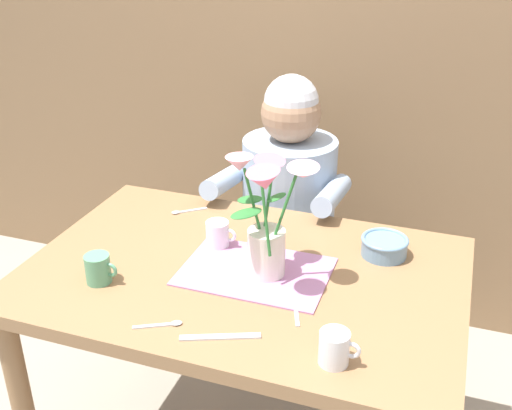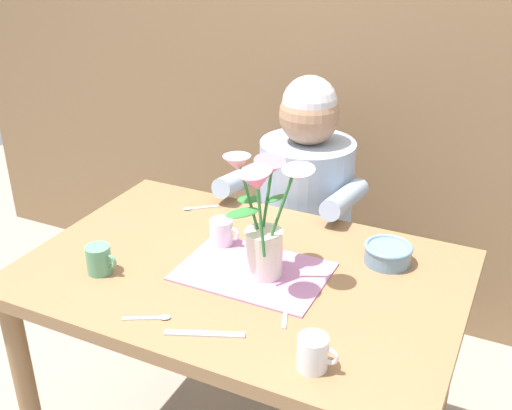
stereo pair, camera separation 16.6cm
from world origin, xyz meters
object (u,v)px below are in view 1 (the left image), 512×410
Objects in this scene: seated_person at (288,225)px; dinner_knife at (220,337)px; coffee_cup at (335,348)px; ceramic_mug at (98,269)px; ceramic_bowl at (384,246)px; tea_cup at (218,234)px; flower_vase at (267,219)px.

dinner_knife is (0.10, -0.91, 0.18)m from seated_person.
seated_person is 0.94m from dinner_knife.
ceramic_mug is (-0.66, 0.11, 0.00)m from coffee_cup.
ceramic_bowl is at bearing 36.98° from dinner_knife.
tea_cup is (-0.17, 0.39, 0.04)m from dinner_knife.
flower_vase is at bearing -142.24° from ceramic_bowl.
ceramic_mug and tea_cup have the same top height.
seated_person is at bearing 134.93° from ceramic_bowl.
dinner_knife is 0.43m from tea_cup.
seated_person is 12.20× the size of tea_cup.
tea_cup reaches higher than dinner_knife.
coffee_cup reaches higher than dinner_knife.
ceramic_bowl is (0.28, 0.22, -0.15)m from flower_vase.
ceramic_bowl is 0.80m from ceramic_mug.
coffee_cup is (0.37, -0.91, 0.22)m from seated_person.
ceramic_mug is at bearing -110.82° from seated_person.
ceramic_bowl is 0.48m from tea_cup.
coffee_cup is 1.00× the size of tea_cup.
seated_person reaches higher than ceramic_mug.
coffee_cup is (0.27, 0.00, 0.04)m from dinner_knife.
seated_person reaches higher than tea_cup.
ceramic_bowl is 1.46× the size of coffee_cup.
flower_vase is at bearing -79.81° from seated_person.
seated_person is 12.20× the size of ceramic_mug.
coffee_cup is at bearing -9.53° from ceramic_mug.
ceramic_mug is (-0.39, 0.11, 0.04)m from dinner_knife.
dinner_knife is at bearing -66.94° from tea_cup.
seated_person is 0.57m from tea_cup.
dinner_knife is 2.04× the size of ceramic_mug.
coffee_cup is at bearing -93.55° from ceramic_bowl.
ceramic_bowl is at bearing 37.76° from flower_vase.
tea_cup is (-0.44, 0.39, 0.00)m from coffee_cup.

